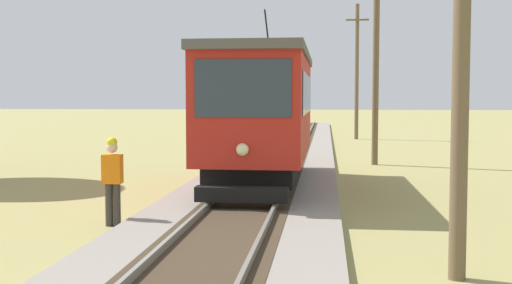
{
  "coord_description": "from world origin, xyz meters",
  "views": [
    {
      "loc": [
        1.78,
        1.98,
        2.58
      ],
      "look_at": [
        -0.33,
        20.6,
        1.21
      ],
      "focal_mm": 43.37,
      "sensor_mm": 36.0,
      "label": 1
    }
  ],
  "objects_px": {
    "utility_pole_mid": "(376,57)",
    "red_tram": "(262,111)",
    "utility_pole_far": "(357,70)",
    "track_worker": "(113,177)",
    "utility_pole_near_tram": "(462,0)"
  },
  "relations": [
    {
      "from": "utility_pole_near_tram",
      "to": "track_worker",
      "type": "bearing_deg",
      "value": 154.6
    },
    {
      "from": "utility_pole_far",
      "to": "track_worker",
      "type": "distance_m",
      "value": 27.61
    },
    {
      "from": "utility_pole_far",
      "to": "red_tram",
      "type": "bearing_deg",
      "value": -99.66
    },
    {
      "from": "utility_pole_mid",
      "to": "utility_pole_near_tram",
      "type": "bearing_deg",
      "value": -90.0
    },
    {
      "from": "red_tram",
      "to": "utility_pole_far",
      "type": "relative_size",
      "value": 1.03
    },
    {
      "from": "utility_pole_mid",
      "to": "track_worker",
      "type": "distance_m",
      "value": 13.86
    },
    {
      "from": "track_worker",
      "to": "utility_pole_mid",
      "type": "bearing_deg",
      "value": -27.66
    },
    {
      "from": "red_tram",
      "to": "track_worker",
      "type": "distance_m",
      "value": 6.0
    },
    {
      "from": "utility_pole_mid",
      "to": "track_worker",
      "type": "relative_size",
      "value": 4.49
    },
    {
      "from": "utility_pole_mid",
      "to": "red_tram",
      "type": "bearing_deg",
      "value": -118.48
    },
    {
      "from": "utility_pole_near_tram",
      "to": "utility_pole_far",
      "type": "height_order",
      "value": "utility_pole_far"
    },
    {
      "from": "utility_pole_far",
      "to": "track_worker",
      "type": "height_order",
      "value": "utility_pole_far"
    },
    {
      "from": "track_worker",
      "to": "utility_pole_near_tram",
      "type": "bearing_deg",
      "value": -116.32
    },
    {
      "from": "red_tram",
      "to": "utility_pole_far",
      "type": "xyz_separation_m",
      "value": [
        3.64,
        21.39,
        2.04
      ]
    },
    {
      "from": "utility_pole_near_tram",
      "to": "utility_pole_far",
      "type": "relative_size",
      "value": 0.92
    }
  ]
}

